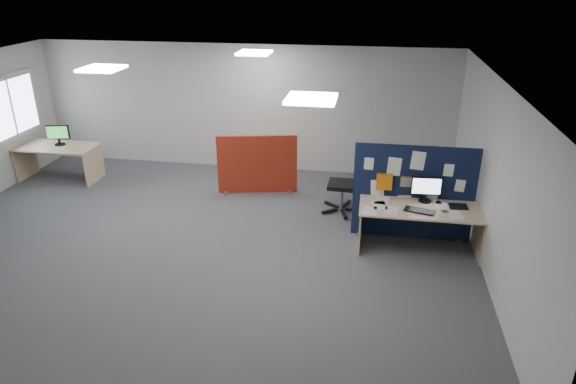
# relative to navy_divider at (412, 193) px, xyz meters

# --- Properties ---
(floor) EXTENTS (9.00, 9.00, 0.00)m
(floor) POSITION_rel_navy_divider_xyz_m (-3.46, -0.70, -0.80)
(floor) COLOR #505257
(floor) RESTS_ON ground
(ceiling) EXTENTS (9.00, 7.00, 0.02)m
(ceiling) POSITION_rel_navy_divider_xyz_m (-3.46, -0.70, 1.90)
(ceiling) COLOR white
(ceiling) RESTS_ON wall_back
(wall_back) EXTENTS (9.00, 0.02, 2.70)m
(wall_back) POSITION_rel_navy_divider_xyz_m (-3.46, 2.80, 0.55)
(wall_back) COLOR silver
(wall_back) RESTS_ON floor
(wall_front) EXTENTS (9.00, 0.02, 2.70)m
(wall_front) POSITION_rel_navy_divider_xyz_m (-3.46, -4.20, 0.55)
(wall_front) COLOR silver
(wall_front) RESTS_ON floor
(wall_right) EXTENTS (0.02, 7.00, 2.70)m
(wall_right) POSITION_rel_navy_divider_xyz_m (1.04, -0.70, 0.55)
(wall_right) COLOR silver
(wall_right) RESTS_ON floor
(window) EXTENTS (0.06, 1.70, 1.30)m
(window) POSITION_rel_navy_divider_xyz_m (-7.90, 1.30, 0.75)
(window) COLOR white
(window) RESTS_ON wall_left
(ceiling_lights) EXTENTS (4.10, 4.10, 0.04)m
(ceiling_lights) POSITION_rel_navy_divider_xyz_m (-3.13, -0.04, 1.87)
(ceiling_lights) COLOR white
(ceiling_lights) RESTS_ON ceiling
(navy_divider) EXTENTS (1.93, 0.30, 1.59)m
(navy_divider) POSITION_rel_navy_divider_xyz_m (0.00, 0.00, 0.00)
(navy_divider) COLOR black
(navy_divider) RESTS_ON floor
(main_desk) EXTENTS (1.88, 0.83, 0.73)m
(main_desk) POSITION_rel_navy_divider_xyz_m (0.12, -0.35, -0.23)
(main_desk) COLOR #D3B587
(main_desk) RESTS_ON floor
(monitor_main) EXTENTS (0.47, 0.20, 0.41)m
(monitor_main) POSITION_rel_navy_divider_xyz_m (0.19, -0.15, 0.16)
(monitor_main) COLOR black
(monitor_main) RESTS_ON main_desk
(keyboard) EXTENTS (0.48, 0.29, 0.02)m
(keyboard) POSITION_rel_navy_divider_xyz_m (0.08, -0.54, -0.06)
(keyboard) COLOR black
(keyboard) RESTS_ON main_desk
(mouse) EXTENTS (0.10, 0.06, 0.03)m
(mouse) POSITION_rel_navy_divider_xyz_m (0.46, -0.51, -0.05)
(mouse) COLOR #939498
(mouse) RESTS_ON main_desk
(paper_tray) EXTENTS (0.29, 0.23, 0.01)m
(paper_tray) POSITION_rel_navy_divider_xyz_m (0.69, -0.28, -0.06)
(paper_tray) COLOR black
(paper_tray) RESTS_ON main_desk
(red_divider) EXTENTS (1.54, 0.36, 1.17)m
(red_divider) POSITION_rel_navy_divider_xyz_m (-2.87, 1.43, -0.22)
(red_divider) COLOR #A72D15
(red_divider) RESTS_ON floor
(second_desk) EXTENTS (1.62, 0.81, 0.73)m
(second_desk) POSITION_rel_navy_divider_xyz_m (-7.14, 1.48, -0.24)
(second_desk) COLOR #D3B587
(second_desk) RESTS_ON floor
(monitor_second) EXTENTS (0.46, 0.21, 0.42)m
(monitor_second) POSITION_rel_navy_divider_xyz_m (-7.12, 1.54, 0.16)
(monitor_second) COLOR black
(monitor_second) RESTS_ON second_desk
(office_chair) EXTENTS (0.75, 0.78, 1.17)m
(office_chair) POSITION_rel_navy_divider_xyz_m (-1.05, 0.82, -0.13)
(office_chair) COLOR black
(office_chair) RESTS_ON floor
(desk_papers) EXTENTS (1.51, 0.87, 0.00)m
(desk_papers) POSITION_rel_navy_divider_xyz_m (-0.09, -0.39, -0.07)
(desk_papers) COLOR white
(desk_papers) RESTS_ON main_desk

